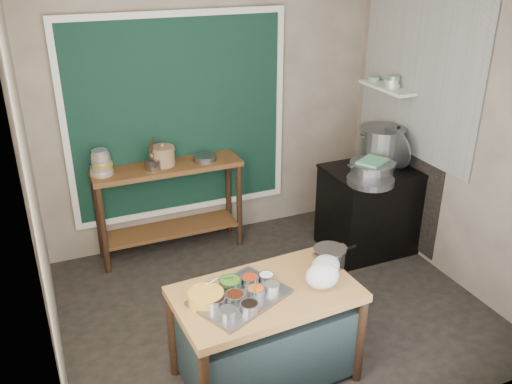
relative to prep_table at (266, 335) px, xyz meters
name	(u,v)px	position (x,y,z in m)	size (l,w,h in m)	color
floor	(272,307)	(0.40, 0.75, -0.39)	(3.50, 3.00, 0.02)	#2C2722
back_wall	(211,108)	(0.40, 2.26, 1.02)	(3.50, 0.02, 2.80)	gray
left_wall	(32,194)	(-1.36, 0.75, 1.02)	(0.02, 3.00, 2.80)	gray
right_wall	(454,130)	(2.16, 0.75, 1.02)	(0.02, 3.00, 2.80)	gray
curtain_panel	(179,118)	(0.05, 2.22, 0.98)	(2.10, 0.02, 1.90)	black
curtain_frame	(179,118)	(0.05, 2.21, 0.98)	(2.22, 0.03, 2.02)	beige
tile_panel	(418,67)	(2.14, 1.30, 1.48)	(0.02, 1.70, 1.70)	#B2B2AA
soot_patch	(399,176)	(2.14, 1.40, 0.32)	(0.01, 1.30, 1.30)	black
wall_shelf	(387,88)	(2.03, 1.60, 1.23)	(0.22, 0.70, 0.03)	beige
prep_table	(266,335)	(0.00, 0.00, 0.00)	(1.25, 0.72, 0.75)	olive
back_counter	(170,209)	(-0.15, 2.03, 0.10)	(1.45, 0.40, 0.95)	brown
stove_block	(370,210)	(1.75, 1.30, 0.05)	(0.90, 0.68, 0.85)	black
stove_top	(374,170)	(1.75, 1.30, 0.49)	(0.92, 0.69, 0.03)	black
condiment_tray	(240,297)	(-0.20, -0.02, 0.39)	(0.60, 0.43, 0.03)	gray
condiment_bowls	(237,292)	(-0.21, -0.01, 0.43)	(0.54, 0.42, 0.06)	gray
yellow_basin	(206,298)	(-0.42, 0.02, 0.42)	(0.24, 0.24, 0.09)	#B87A2E
saucepan	(330,257)	(0.56, 0.12, 0.44)	(0.24, 0.24, 0.13)	gray
plastic_bag_a	(322,276)	(0.37, -0.11, 0.46)	(0.24, 0.20, 0.18)	white
plastic_bag_b	(326,266)	(0.46, 0.01, 0.45)	(0.21, 0.18, 0.16)	white
bowl_stack	(102,164)	(-0.76, 2.04, 0.68)	(0.21, 0.21, 0.24)	tan
utensil_cup	(153,164)	(-0.29, 1.99, 0.62)	(0.16, 0.16, 0.10)	gray
ceramic_crock	(163,157)	(-0.18, 2.05, 0.66)	(0.25, 0.25, 0.17)	brown
wide_bowl	(205,158)	(0.23, 2.00, 0.60)	(0.22, 0.22, 0.05)	gray
stock_pot	(381,145)	(1.90, 1.43, 0.69)	(0.47, 0.47, 0.37)	gray
pot_lid	(395,148)	(1.94, 1.26, 0.72)	(0.43, 0.43, 0.02)	gray
steamer	(372,169)	(1.62, 1.16, 0.58)	(0.44, 0.44, 0.14)	gray
green_cloth	(373,161)	(1.62, 1.16, 0.66)	(0.28, 0.21, 0.02)	#529169
shallow_pan	(370,181)	(1.51, 1.02, 0.53)	(0.44, 0.44, 0.06)	gray
shelf_bowl_stack	(392,82)	(2.03, 1.53, 1.30)	(0.15, 0.15, 0.12)	silver
shelf_bowl_green	(374,79)	(2.03, 1.83, 1.26)	(0.12, 0.12, 0.04)	gray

